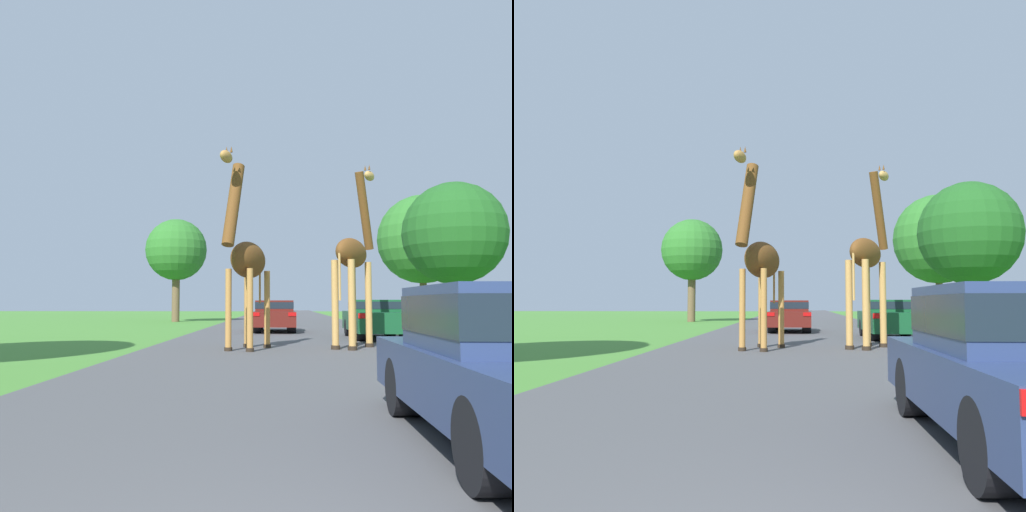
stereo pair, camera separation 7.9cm
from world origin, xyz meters
The scene contains 8 objects.
road centered at (0.00, 30.00, 0.00)m, with size 8.30×120.00×0.00m.
giraffe_near_road centered at (-1.33, 13.20, 2.45)m, with size 1.30×2.75×5.21m.
giraffe_companion centered at (1.66, 13.98, 2.46)m, with size 1.67×2.51×5.44m.
car_queue_right centered at (-0.69, 22.37, 0.72)m, with size 1.79×3.94×1.35m.
car_queue_left centered at (2.95, 18.11, 0.73)m, with size 1.87×4.55×1.35m.
tree_centre_back centered at (-7.45, 34.59, 4.77)m, with size 4.12×4.12×6.87m.
tree_right_cluster centered at (8.03, 25.29, 4.62)m, with size 4.99×4.99×7.14m.
tree_mid_field centered at (8.87, 34.55, 5.42)m, with size 5.85×5.85×8.36m.
Camera 1 is at (-0.37, -1.33, 1.25)m, focal length 38.00 mm.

